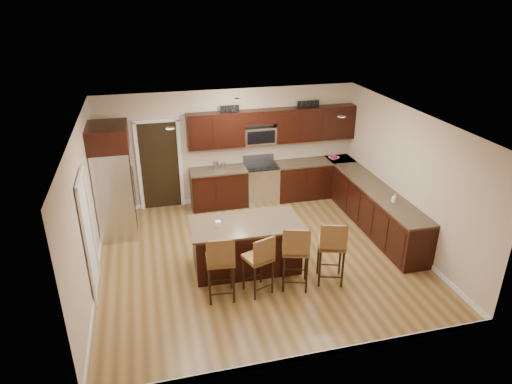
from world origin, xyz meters
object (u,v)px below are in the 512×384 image
object	(u,v)px
stool_left	(221,261)
refrigerator	(113,180)
stool_extra	(332,245)
stool_mid	(260,258)
island	(246,247)
stool_right	(296,250)
range	(261,183)

from	to	relation	value
stool_left	refrigerator	bearing A→B (deg)	127.11
stool_left	stool_extra	size ratio (longest dim) A/B	0.99
stool_left	refrigerator	world-z (taller)	refrigerator
stool_mid	island	bearing A→B (deg)	73.57
refrigerator	stool_extra	bearing A→B (deg)	-37.45
stool_left	stool_right	bearing A→B (deg)	5.83
island	stool_right	distance (m)	1.12
stool_right	stool_left	bearing A→B (deg)	-162.54
island	stool_left	bearing A→B (deg)	-123.87
range	stool_right	bearing A→B (deg)	-95.40
stool_right	stool_extra	world-z (taller)	same
island	stool_extra	size ratio (longest dim) A/B	1.66
stool_mid	stool_right	xyz separation A→B (m)	(0.61, -0.01, 0.07)
stool_mid	stool_extra	size ratio (longest dim) A/B	0.91
stool_left	stool_extra	distance (m)	1.92
stool_mid	stool_extra	world-z (taller)	stool_extra
island	stool_mid	xyz separation A→B (m)	(0.05, -0.84, 0.26)
range	island	world-z (taller)	range
island	refrigerator	bearing A→B (deg)	142.08
island	range	bearing A→B (deg)	71.69
range	island	bearing A→B (deg)	-110.19
island	refrigerator	world-z (taller)	refrigerator
stool_left	stool_right	size ratio (longest dim) A/B	0.99
range	stool_right	xyz separation A→B (m)	(-0.34, -3.56, 0.28)
island	stool_left	xyz separation A→B (m)	(-0.61, -0.85, 0.32)
stool_mid	stool_left	bearing A→B (deg)	161.07
range	stool_extra	bearing A→B (deg)	-84.96
range	stool_mid	size ratio (longest dim) A/B	1.00
stool_left	stool_mid	size ratio (longest dim) A/B	1.09
range	stool_extra	distance (m)	3.58
stool_mid	refrigerator	size ratio (longest dim) A/B	0.47
range	refrigerator	xyz separation A→B (m)	(-3.30, -0.79, 0.73)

